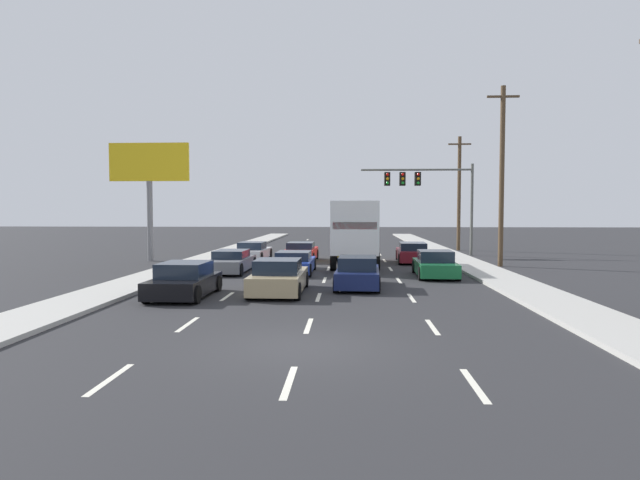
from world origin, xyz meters
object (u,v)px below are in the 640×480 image
box_truck (356,230)px  traffic_signal_mast (420,185)px  car_red (301,252)px  car_tan (279,278)px  car_blue (294,263)px  car_green (435,265)px  roadside_billboard (149,175)px  car_maroon (412,253)px  car_black (184,281)px  car_white (253,252)px  utility_pole_mid (502,174)px  car_navy (358,273)px  utility_pole_far (459,192)px  car_gray (231,262)px

box_truck → traffic_signal_mast: traffic_signal_mast is taller
car_red → car_tan: 13.54m
car_blue → car_green: car_green is taller
box_truck → roadside_billboard: (-12.94, 2.92, 3.33)m
car_maroon → car_green: size_ratio=1.07×
car_black → car_red: size_ratio=1.00×
car_white → roadside_billboard: size_ratio=0.61×
traffic_signal_mast → utility_pole_mid: bearing=-64.6°
car_navy → car_blue: bearing=121.8°
car_blue → car_tan: car_tan is taller
car_tan → car_navy: bearing=28.3°
car_white → traffic_signal_mast: (11.28, 4.22, 4.49)m
car_white → car_red: (3.20, -0.63, 0.03)m
car_tan → car_maroon: size_ratio=0.98×
box_truck → car_green: size_ratio=2.01×
car_maroon → utility_pole_mid: utility_pole_mid is taller
car_white → utility_pole_far: utility_pole_far is taller
car_black → car_green: (10.24, 6.75, -0.02)m
car_blue → car_tan: (0.07, -6.71, 0.07)m
car_red → box_truck: 5.04m
utility_pole_mid → utility_pole_far: (0.15, 12.73, -0.57)m
car_navy → roadside_billboard: bearing=138.5°
car_green → car_white: bearing=140.7°
car_gray → car_green: size_ratio=1.09×
car_black → car_blue: (3.30, 7.79, -0.06)m
car_gray → car_blue: size_ratio=1.08×
car_blue → traffic_signal_mast: bearing=56.1°
traffic_signal_mast → roadside_billboard: roadside_billboard is taller
car_red → car_blue: car_red is taller
car_gray → box_truck: box_truck is taller
car_black → car_maroon: car_black is taller
car_red → box_truck: size_ratio=0.47×
car_navy → car_green: (3.80, 4.02, -0.03)m
car_navy → roadside_billboard: 17.92m
car_gray → roadside_billboard: bearing=137.2°
car_green → traffic_signal_mast: bearing=85.9°
box_truck → car_navy: 8.64m
car_black → car_red: (3.07, 14.62, -0.03)m
car_black → car_navy: car_navy is taller
car_black → roadside_billboard: bearing=114.6°
car_gray → car_red: size_ratio=1.15×
car_green → car_black: bearing=-146.6°
car_tan → car_green: 8.91m
car_blue → car_maroon: (6.70, 6.31, 0.05)m
box_truck → car_maroon: size_ratio=1.89×
car_red → roadside_billboard: bearing=-177.2°
car_white → box_truck: box_truck is taller
car_red → car_green: 10.65m
traffic_signal_mast → car_white: bearing=-159.5°
car_gray → roadside_billboard: (-6.47, 5.99, 4.92)m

